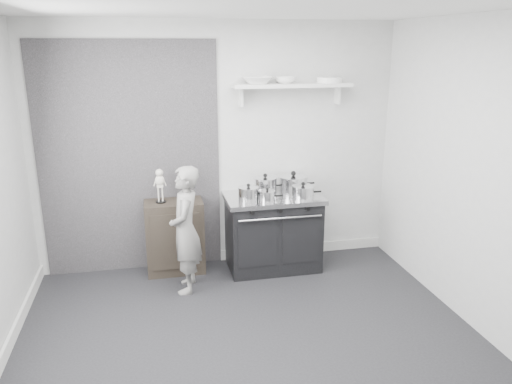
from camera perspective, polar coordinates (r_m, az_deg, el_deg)
The scene contains 16 objects.
ground at distance 4.41m, azimuth -0.50°, elevation -17.11°, with size 4.00×4.00×0.00m, color black.
room_shell at distance 3.89m, azimuth -2.29°, elevation 4.56°, with size 4.02×3.62×2.71m.
wall_shelf at distance 5.51m, azimuth 4.13°, elevation 11.96°, with size 1.30×0.26×0.24m.
stove at distance 5.61m, azimuth 1.94°, elevation -4.54°, with size 1.06×0.66×0.85m.
side_cabinet at distance 5.59m, azimuth -9.26°, elevation -5.05°, with size 0.63×0.37×0.81m, color black.
child at distance 5.07m, azimuth -8.06°, elevation -4.31°, with size 0.48×0.31×1.31m, color gray.
pot_front_left at distance 5.29m, azimuth -0.86°, elevation -0.17°, with size 0.31×0.22×0.18m.
pot_back_left at distance 5.53m, azimuth 1.06°, elevation 0.77°, with size 0.35×0.26×0.23m.
pot_back_right at distance 5.64m, azimuth 4.28°, elevation 0.99°, with size 0.41×0.33×0.23m.
pot_front_right at distance 5.39m, azimuth 5.39°, elevation 0.02°, with size 0.33×0.24×0.18m.
pot_front_center at distance 5.27m, azimuth 1.29°, elevation -0.43°, with size 0.26×0.18×0.15m.
skeleton_full at distance 5.40m, azimuth -10.93°, elevation 0.98°, with size 0.12×0.08×0.42m, color beige, non-canonical shape.
skeleton_torso at distance 5.41m, azimuth -7.97°, elevation 1.17°, with size 0.12×0.08×0.42m, color beige, non-canonical shape.
bowl_large at distance 5.40m, azimuth 0.12°, elevation 12.67°, with size 0.33×0.33×0.08m, color white.
bowl_small at distance 5.48m, azimuth 3.38°, elevation 12.64°, with size 0.22×0.22×0.07m, color white.
plate_stack at distance 5.63m, azimuth 8.36°, elevation 12.56°, with size 0.27×0.27×0.06m, color white.
Camera 1 is at (-0.75, -3.60, 2.45)m, focal length 35.00 mm.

